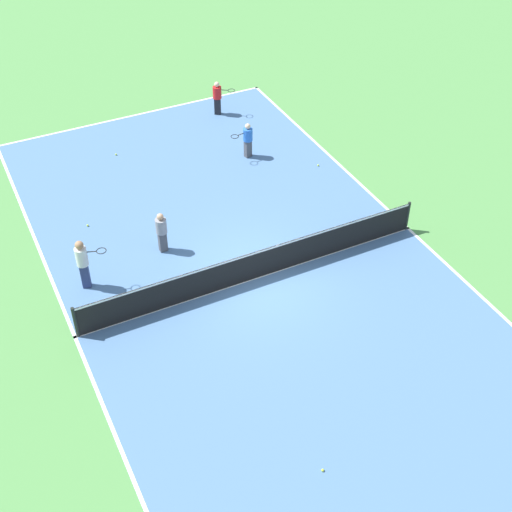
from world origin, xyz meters
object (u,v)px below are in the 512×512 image
Objects in this scene: player_near_white at (83,261)px; player_coach_red at (218,96)px; tennis_net at (256,264)px; player_near_blue at (248,138)px; player_baseline_gray at (162,230)px; tennis_ball_far_baseline at (88,225)px; tennis_ball_left_sideline at (318,165)px; tennis_ball_right_alley at (323,470)px; tennis_ball_midcourt at (116,154)px.

player_near_white is 1.19× the size of player_coach_red.
player_coach_red is at bearing -107.55° from tennis_net.
player_near_blue is at bearing -62.22° from player_coach_red.
tennis_ball_far_baseline is (1.85, -2.34, -0.78)m from player_baseline_gray.
tennis_ball_left_sideline is at bearing 129.26° from player_near_blue.
tennis_ball_left_sideline is (-7.01, -2.14, -0.78)m from player_baseline_gray.
player_near_blue is at bearing -108.52° from tennis_ball_right_alley.
player_baseline_gray reaches higher than tennis_ball_right_alley.
player_near_white is at bearing 15.76° from tennis_ball_left_sideline.
tennis_ball_right_alley is (-3.15, 8.78, -0.97)m from player_near_white.
tennis_ball_left_sideline is 7.80m from tennis_ball_midcourt.
tennis_ball_midcourt is at bearing -79.11° from tennis_net.
tennis_ball_right_alley is at bearing 92.32° from player_baseline_gray.
tennis_ball_midcourt is 4.52m from tennis_ball_far_baseline.
tennis_ball_far_baseline is (7.12, 5.19, -0.78)m from player_coach_red.
player_coach_red reaches higher than tennis_net.
player_near_white reaches higher than tennis_ball_far_baseline.
player_near_blue is at bearing -166.72° from tennis_ball_far_baseline.
tennis_ball_left_sideline is 1.00× the size of tennis_ball_far_baseline.
tennis_ball_right_alley is at bearing 61.42° from player_near_blue.
tennis_ball_left_sideline is (-1.74, 5.39, -0.78)m from player_coach_red.
tennis_ball_left_sideline is (-6.55, -11.52, 0.00)m from tennis_ball_right_alley.
player_near_white is 11.38m from player_coach_red.
tennis_ball_midcourt is (-0.39, -6.26, -0.78)m from player_baseline_gray.
tennis_ball_far_baseline is (3.94, -4.87, -0.52)m from tennis_net.
player_baseline_gray is (-2.69, -0.60, -0.19)m from player_near_white.
player_coach_red is 21.34× the size of tennis_ball_far_baseline.
player_near_white is 9.38m from tennis_ball_right_alley.
tennis_net is at bearing 43.51° from tennis_ball_left_sideline.
player_near_white is at bearing -22.08° from tennis_net.
player_near_white is at bearing 12.09° from player_baseline_gray.
player_near_blue is 3.61m from player_coach_red.
tennis_net is 6.81m from tennis_ball_left_sideline.
player_baseline_gray is 21.38× the size of tennis_ball_right_alley.
tennis_ball_left_sideline is at bearing -119.63° from tennis_ball_right_alley.
player_baseline_gray is at bearing -87.19° from tennis_ball_right_alley.
tennis_ball_right_alley and tennis_ball_far_baseline have the same top height.
player_near_blue is at bearing 49.11° from player_near_white.
tennis_ball_far_baseline is at bearing -110.62° from player_coach_red.
tennis_ball_right_alley is 11.94m from tennis_ball_far_baseline.
tennis_ball_left_sideline is at bearing -38.78° from player_coach_red.
player_coach_red is at bearing -143.91° from tennis_ball_far_baseline.
tennis_ball_right_alley is at bearing 101.17° from tennis_ball_far_baseline.
tennis_ball_far_baseline is at bearing -52.10° from player_baseline_gray.
tennis_ball_midcourt is at bearing -31.94° from tennis_ball_left_sideline.
tennis_ball_midcourt is (4.53, -2.33, -0.76)m from player_near_blue.
player_near_white is at bearing -70.26° from tennis_ball_right_alley.
tennis_ball_midcourt is 1.00× the size of tennis_ball_far_baseline.
player_baseline_gray is at bearing 86.40° from tennis_ball_midcourt.
player_near_white is at bearing 20.73° from player_near_blue.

